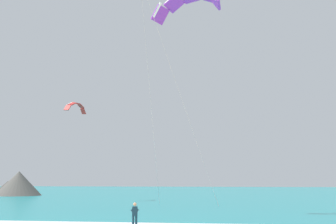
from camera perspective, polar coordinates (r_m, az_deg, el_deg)
sea at (r=85.69m, az=7.41°, el=-11.34°), size 200.00×120.00×0.20m
kitesurfer at (r=26.27m, az=-4.73°, el=-14.27°), size 0.60×0.59×1.69m
kite_primary at (r=34.72m, az=2.79°, el=15.27°), size 6.02×7.15×17.52m
kite_distant at (r=56.63m, az=-12.92°, el=0.78°), size 1.96×3.91×1.42m
headland_left at (r=78.17m, az=-20.65°, el=-9.64°), size 10.12×10.84×4.43m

